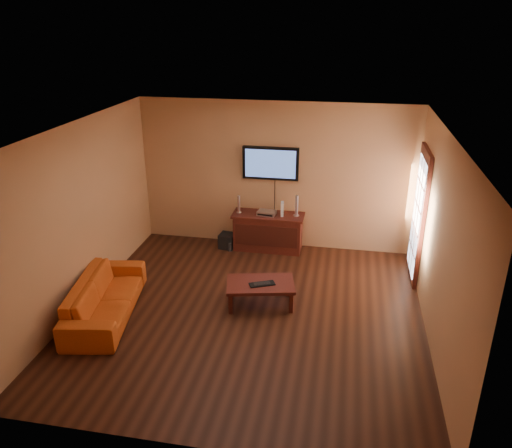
% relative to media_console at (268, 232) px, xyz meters
% --- Properties ---
extents(ground_plane, '(5.00, 5.00, 0.00)m').
position_rel_media_console_xyz_m(ground_plane, '(0.09, -2.24, -0.35)').
color(ground_plane, black).
rests_on(ground_plane, ground).
extents(room_walls, '(5.00, 5.00, 5.00)m').
position_rel_media_console_xyz_m(room_walls, '(0.09, -1.62, 1.34)').
color(room_walls, tan).
rests_on(room_walls, ground).
extents(french_door, '(0.07, 1.02, 2.22)m').
position_rel_media_console_xyz_m(french_door, '(2.54, -0.54, 0.70)').
color(french_door, '#3C130D').
rests_on(french_door, ground).
extents(media_console, '(1.31, 0.50, 0.69)m').
position_rel_media_console_xyz_m(media_console, '(0.00, 0.00, 0.00)').
color(media_console, '#3C130D').
rests_on(media_console, ground).
extents(television, '(1.01, 0.08, 0.60)m').
position_rel_media_console_xyz_m(television, '(0.00, 0.21, 1.25)').
color(television, black).
rests_on(television, ground).
extents(coffee_table, '(1.11, 0.80, 0.37)m').
position_rel_media_console_xyz_m(coffee_table, '(0.20, -1.94, -0.03)').
color(coffee_table, '#3C130D').
rests_on(coffee_table, ground).
extents(sofa, '(0.89, 2.00, 0.76)m').
position_rel_media_console_xyz_m(sofa, '(-1.96, -2.63, 0.03)').
color(sofa, '#BF4C15').
rests_on(sofa, ground).
extents(speaker_left, '(0.09, 0.09, 0.33)m').
position_rel_media_console_xyz_m(speaker_left, '(-0.54, -0.01, 0.50)').
color(speaker_left, silver).
rests_on(speaker_left, media_console).
extents(speaker_right, '(0.11, 0.11, 0.38)m').
position_rel_media_console_xyz_m(speaker_right, '(0.51, 0.03, 0.52)').
color(speaker_right, silver).
rests_on(speaker_right, media_console).
extents(av_receiver, '(0.35, 0.27, 0.07)m').
position_rel_media_console_xyz_m(av_receiver, '(-0.03, -0.02, 0.38)').
color(av_receiver, silver).
rests_on(av_receiver, media_console).
extents(game_console, '(0.07, 0.18, 0.24)m').
position_rel_media_console_xyz_m(game_console, '(0.25, 0.01, 0.47)').
color(game_console, white).
rests_on(game_console, media_console).
extents(subwoofer, '(0.31, 0.31, 0.27)m').
position_rel_media_console_xyz_m(subwoofer, '(-0.76, -0.08, -0.21)').
color(subwoofer, black).
rests_on(subwoofer, ground).
extents(bottle, '(0.06, 0.06, 0.19)m').
position_rel_media_console_xyz_m(bottle, '(-0.67, -0.25, -0.26)').
color(bottle, white).
rests_on(bottle, ground).
extents(keyboard, '(0.40, 0.29, 0.02)m').
position_rel_media_console_xyz_m(keyboard, '(0.24, -1.99, 0.03)').
color(keyboard, black).
rests_on(keyboard, coffee_table).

